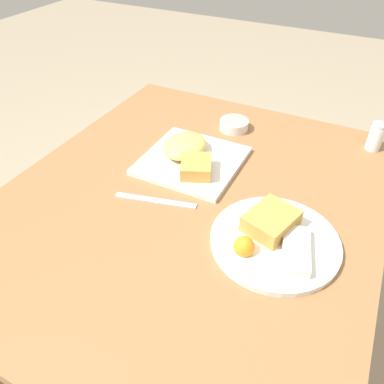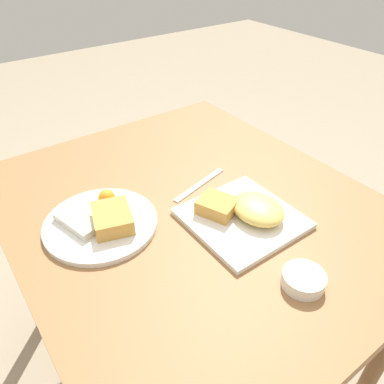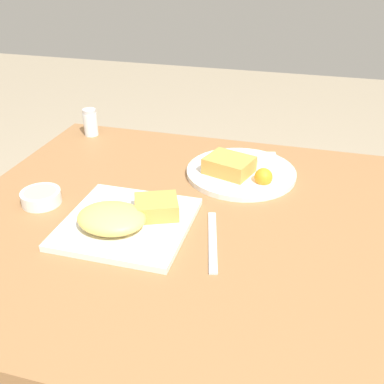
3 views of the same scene
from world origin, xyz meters
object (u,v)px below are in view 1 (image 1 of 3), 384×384
(plate_square_near, at_px, (190,156))
(sauce_ramekin, at_px, (234,124))
(salt_shaker, at_px, (375,138))
(plate_oval_far, at_px, (274,237))
(butter_knife, at_px, (155,201))

(plate_square_near, bearing_deg, sauce_ramekin, 169.44)
(salt_shaker, bearing_deg, plate_oval_far, -16.71)
(plate_square_near, xyz_separation_m, sauce_ramekin, (-0.22, 0.04, -0.01))
(salt_shaker, height_order, butter_knife, salt_shaker)
(sauce_ramekin, relative_size, butter_knife, 0.44)
(sauce_ramekin, bearing_deg, butter_knife, -5.72)
(plate_oval_far, xyz_separation_m, sauce_ramekin, (-0.41, -0.26, 0.00))
(plate_oval_far, distance_m, sauce_ramekin, 0.48)
(butter_knife, bearing_deg, salt_shaker, 33.67)
(sauce_ramekin, height_order, butter_knife, sauce_ramekin)
(salt_shaker, relative_size, butter_knife, 0.40)
(plate_oval_far, relative_size, salt_shaker, 3.39)
(plate_oval_far, relative_size, sauce_ramekin, 3.11)
(plate_oval_far, relative_size, butter_knife, 1.37)
(sauce_ramekin, xyz_separation_m, salt_shaker, (-0.08, 0.40, 0.02))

